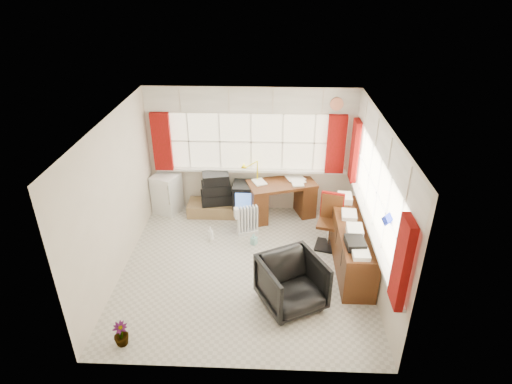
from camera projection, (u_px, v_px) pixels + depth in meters
ground at (245, 268)px, 7.08m from camera, size 4.00×4.00×0.00m
room_walls at (244, 187)px, 6.37m from camera, size 4.00×4.00×4.00m
window_back at (251, 167)px, 8.35m from camera, size 3.70×0.12×3.60m
window_right at (371, 222)px, 6.56m from camera, size 0.12×3.70×3.60m
curtains at (303, 165)px, 7.18m from camera, size 3.83×3.83×1.15m
overhead_cabinets at (309, 119)px, 6.85m from camera, size 3.98×3.98×0.48m
desk at (281, 198)px, 8.35m from camera, size 1.41×0.99×0.77m
desk_lamp at (257, 166)px, 8.16m from camera, size 0.17×0.15×0.42m
task_chair at (330, 218)px, 7.45m from camera, size 0.50×0.52×0.99m
office_chair at (292, 283)px, 6.14m from camera, size 1.13×1.14×0.78m
radiator at (248, 223)px, 7.86m from camera, size 0.41×0.27×0.58m
credenza at (351, 244)px, 7.01m from camera, size 0.50×2.00×0.85m
file_tray at (355, 243)px, 6.30m from camera, size 0.29×0.37×0.12m
tv_bench at (223, 208)px, 8.56m from camera, size 1.40×0.50×0.25m
crt_tv at (247, 195)px, 8.30m from camera, size 0.53×0.50×0.47m
hifi_stack at (216, 189)px, 8.38m from camera, size 0.67×0.50×0.63m
mini_fridge at (167, 193)px, 8.54m from camera, size 0.60×0.61×0.79m
spray_bottle_a at (211, 234)px, 7.73m from camera, size 0.11×0.11×0.27m
spray_bottle_b at (254, 239)px, 7.63m from camera, size 0.13×0.13×0.21m
flower_vase at (121, 334)px, 5.57m from camera, size 0.21×0.21×0.35m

